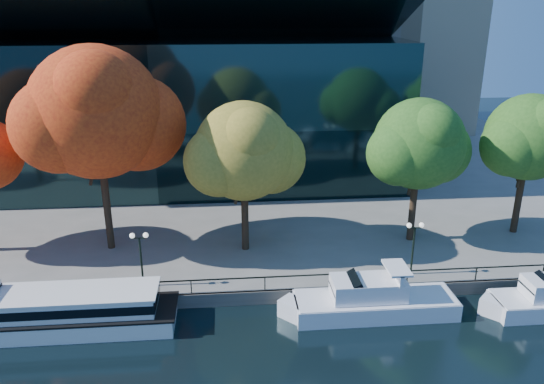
{
  "coord_description": "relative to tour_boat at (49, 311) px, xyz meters",
  "views": [
    {
      "loc": [
        2.63,
        -28.54,
        19.74
      ],
      "look_at": [
        5.91,
        8.0,
        6.38
      ],
      "focal_mm": 35.0,
      "sensor_mm": 36.0,
      "label": 1
    }
  ],
  "objects": [
    {
      "name": "ground",
      "position": [
        8.78,
        -1.33,
        -1.33
      ],
      "size": [
        160.0,
        160.0,
        0.0
      ],
      "primitive_type": "plane",
      "color": "black",
      "rests_on": "ground"
    },
    {
      "name": "promenade",
      "position": [
        8.78,
        35.05,
        -0.83
      ],
      "size": [
        90.0,
        67.08,
        1.0
      ],
      "color": "slate",
      "rests_on": "ground"
    },
    {
      "name": "railing",
      "position": [
        8.78,
        1.92,
        0.61
      ],
      "size": [
        88.2,
        0.08,
        0.99
      ],
      "color": "black",
      "rests_on": "promenade"
    },
    {
      "name": "convention_building",
      "position": [
        4.78,
        30.46,
        7.18
      ],
      "size": [
        50.0,
        24.57,
        21.43
      ],
      "color": "black",
      "rests_on": "ground"
    },
    {
      "name": "tour_boat",
      "position": [
        0.0,
        0.0,
        0.0
      ],
      "size": [
        16.47,
        3.67,
        3.13
      ],
      "color": "white",
      "rests_on": "ground"
    },
    {
      "name": "cruiser_near",
      "position": [
        20.47,
        -0.15,
        -0.26
      ],
      "size": [
        11.84,
        3.05,
        3.43
      ],
      "color": "white",
      "rests_on": "ground"
    },
    {
      "name": "tree_2",
      "position": [
        2.21,
        9.51,
        10.42
      ],
      "size": [
        12.29,
        10.08,
        15.88
      ],
      "color": "black",
      "rests_on": "promenade"
    },
    {
      "name": "tree_3",
      "position": [
        12.88,
        8.34,
        7.59
      ],
      "size": [
        9.35,
        7.66,
        11.83
      ],
      "color": "black",
      "rests_on": "promenade"
    },
    {
      "name": "tree_4",
      "position": [
        26.54,
        8.91,
        7.67
      ],
      "size": [
        8.93,
        7.33,
        11.74
      ],
      "color": "black",
      "rests_on": "promenade"
    },
    {
      "name": "tree_5",
      "position": [
        35.91,
        9.63,
        7.81
      ],
      "size": [
        8.74,
        7.17,
        11.8
      ],
      "color": "black",
      "rests_on": "promenade"
    },
    {
      "name": "lamp_1",
      "position": [
        5.4,
        3.17,
        2.65
      ],
      "size": [
        1.26,
        0.36,
        4.03
      ],
      "color": "black",
      "rests_on": "promenade"
    },
    {
      "name": "lamp_2",
      "position": [
        24.48,
        3.17,
        2.65
      ],
      "size": [
        1.26,
        0.36,
        4.03
      ],
      "color": "black",
      "rests_on": "promenade"
    }
  ]
}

